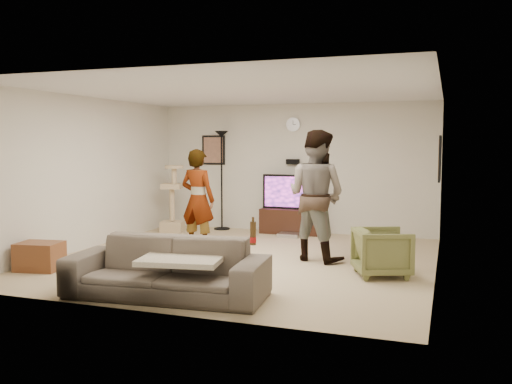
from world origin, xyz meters
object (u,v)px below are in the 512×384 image
(sofa, at_px, (167,268))
(armchair, at_px, (382,252))
(tv_stand, at_px, (291,221))
(tv, at_px, (291,192))
(person_left, at_px, (198,200))
(cat_tree, at_px, (172,198))
(person_right, at_px, (316,195))
(floor_lamp, at_px, (222,180))
(beer_bottle, at_px, (253,233))
(side_table, at_px, (40,256))

(sofa, height_order, armchair, sofa)
(tv_stand, relative_size, tv, 1.03)
(person_left, bearing_deg, tv_stand, -108.37)
(cat_tree, relative_size, person_right, 0.68)
(floor_lamp, xyz_separation_m, beer_bottle, (2.37, -4.71, -0.21))
(person_right, relative_size, sofa, 0.86)
(tv_stand, xyz_separation_m, armchair, (2.06, -2.87, 0.08))
(person_right, bearing_deg, floor_lamp, -22.41)
(beer_bottle, relative_size, armchair, 0.36)
(person_right, xyz_separation_m, sofa, (-1.14, -2.50, -0.64))
(tv_stand, relative_size, armchair, 1.66)
(beer_bottle, height_order, side_table, beer_bottle)
(floor_lamp, xyz_separation_m, person_left, (0.47, -2.09, -0.17))
(sofa, height_order, beer_bottle, beer_bottle)
(sofa, distance_m, armchair, 2.84)
(person_right, bearing_deg, armchair, 166.46)
(person_right, bearing_deg, beer_bottle, 107.39)
(floor_lamp, relative_size, armchair, 2.87)
(person_left, height_order, sofa, person_left)
(floor_lamp, xyz_separation_m, cat_tree, (-0.82, -0.57, -0.33))
(floor_lamp, relative_size, sofa, 0.88)
(floor_lamp, distance_m, side_table, 4.32)
(floor_lamp, relative_size, person_right, 1.02)
(person_right, bearing_deg, sofa, 85.09)
(person_left, bearing_deg, tv, -108.37)
(tv_stand, bearing_deg, cat_tree, -166.82)
(person_right, distance_m, side_table, 4.00)
(tv_stand, xyz_separation_m, sofa, (-0.13, -4.68, 0.09))
(cat_tree, height_order, armchair, cat_tree)
(armchair, bearing_deg, tv_stand, 13.56)
(tv, distance_m, side_table, 4.80)
(tv_stand, bearing_deg, side_table, -120.56)
(person_left, distance_m, sofa, 2.80)
(person_left, relative_size, sofa, 0.73)
(tv, bearing_deg, sofa, -91.63)
(cat_tree, relative_size, side_table, 2.29)
(tv, xyz_separation_m, cat_tree, (-2.28, -0.53, -0.15))
(tv_stand, distance_m, person_right, 2.51)
(tv, relative_size, person_right, 0.57)
(floor_lamp, bearing_deg, cat_tree, -145.50)
(cat_tree, bearing_deg, sofa, -62.58)
(tv_stand, bearing_deg, person_left, -115.75)
(tv, relative_size, armchair, 1.61)
(person_right, distance_m, armchair, 1.42)
(floor_lamp, distance_m, person_right, 3.31)
(person_right, distance_m, sofa, 2.82)
(beer_bottle, bearing_deg, sofa, 180.00)
(tv, height_order, beer_bottle, tv)
(sofa, xyz_separation_m, armchair, (2.19, 1.81, -0.02))
(beer_bottle, bearing_deg, tv_stand, 100.99)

